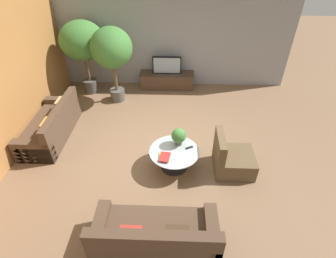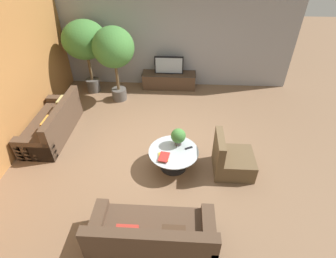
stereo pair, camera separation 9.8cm
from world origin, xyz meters
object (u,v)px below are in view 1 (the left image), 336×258
armchair_wicker (231,159)px  potted_palm_tall (82,42)px  coffee_table (174,156)px  couch_by_wall (52,126)px  television (167,65)px  media_console (167,80)px  potted_plant_tabletop (179,136)px  couch_near_entry (156,237)px  potted_palm_corner (112,50)px

armchair_wicker → potted_palm_tall: potted_palm_tall is taller
coffee_table → armchair_wicker: size_ratio=1.20×
coffee_table → couch_by_wall: couch_by_wall is taller
television → media_console: bearing=90.0°
potted_palm_tall → potted_plant_tabletop: potted_palm_tall is taller
television → couch_near_entry: television is taller
couch_near_entry → potted_plant_tabletop: (0.34, 2.01, 0.38)m
coffee_table → potted_plant_tabletop: potted_plant_tabletop is taller
media_console → coffee_table: (0.29, -3.53, 0.05)m
media_console → potted_palm_corner: 2.06m
potted_palm_tall → coffee_table: bearing=-50.4°
potted_palm_tall → potted_plant_tabletop: size_ratio=5.55×
television → potted_palm_tall: 2.49m
television → armchair_wicker: 3.87m
couch_near_entry → coffee_table: bearing=-98.0°
couch_near_entry → potted_plant_tabletop: 2.07m
couch_by_wall → couch_near_entry: size_ratio=1.03×
coffee_table → armchair_wicker: 1.18m
coffee_table → potted_palm_tall: bearing=129.6°
television → potted_palm_corner: bearing=-150.4°
media_console → couch_by_wall: 3.70m
armchair_wicker → potted_palm_corner: potted_palm_corner is taller
couch_near_entry → potted_plant_tabletop: bearing=-99.6°
couch_near_entry → potted_plant_tabletop: size_ratio=4.97×
media_console → potted_palm_corner: (-1.42, -0.81, 1.25)m
media_console → potted_plant_tabletop: potted_plant_tabletop is taller
media_console → potted_palm_tall: bearing=-171.4°
potted_palm_corner → potted_plant_tabletop: bearing=-54.3°
television → couch_near_entry: (0.04, -5.32, -0.47)m
media_console → potted_palm_tall: size_ratio=0.78×
media_console → couch_by_wall: size_ratio=0.85×
potted_plant_tabletop → media_console: bearing=96.4°
couch_by_wall → armchair_wicker: bearing=76.8°
media_console → television: (0.00, -0.00, 0.50)m
coffee_table → couch_by_wall: 3.10m
potted_palm_corner → potted_plant_tabletop: 3.19m
television → couch_by_wall: (-2.66, -2.57, -0.46)m
coffee_table → potted_plant_tabletop: (0.08, 0.22, 0.35)m
couch_near_entry → potted_palm_tall: size_ratio=0.90×
potted_plant_tabletop → potted_palm_tall: bearing=132.5°
couch_near_entry → potted_plant_tabletop: couch_near_entry is taller
coffee_table → potted_palm_corner: potted_palm_corner is taller
television → potted_plant_tabletop: 3.33m
media_console → armchair_wicker: 3.84m
couch_by_wall → potted_palm_corner: 2.48m
television → couch_by_wall: 3.73m
coffee_table → couch_by_wall: size_ratio=0.52×
potted_palm_corner → couch_near_entry: bearing=-72.1°
television → couch_near_entry: 5.34m
armchair_wicker → potted_plant_tabletop: size_ratio=2.24×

